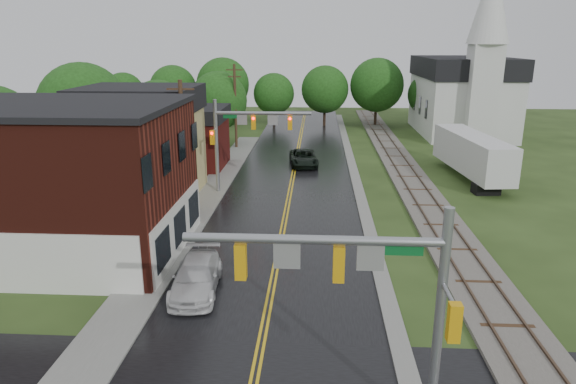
# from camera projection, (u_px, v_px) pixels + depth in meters

# --- Properties ---
(main_road) EXTENTS (10.00, 90.00, 0.02)m
(main_road) POSITION_uv_depth(u_px,v_px,m) (292.00, 183.00, 42.70)
(main_road) COLOR black
(main_road) RESTS_ON ground
(curb_right) EXTENTS (0.80, 70.00, 0.12)m
(curb_right) POSITION_uv_depth(u_px,v_px,m) (353.00, 169.00, 47.18)
(curb_right) COLOR gray
(curb_right) RESTS_ON ground
(sidewalk_left) EXTENTS (2.40, 50.00, 0.12)m
(sidewalk_left) POSITION_uv_depth(u_px,v_px,m) (205.00, 200.00, 38.26)
(sidewalk_left) COLOR gray
(sidewalk_left) RESTS_ON ground
(brick_building) EXTENTS (14.30, 10.30, 8.30)m
(brick_building) POSITION_uv_depth(u_px,v_px,m) (49.00, 180.00, 27.85)
(brick_building) COLOR #49170F
(brick_building) RESTS_ON ground
(yellow_house) EXTENTS (8.00, 7.00, 6.40)m
(yellow_house) POSITION_uv_depth(u_px,v_px,m) (143.00, 154.00, 38.57)
(yellow_house) COLOR tan
(yellow_house) RESTS_ON ground
(darkred_building) EXTENTS (7.00, 6.00, 4.40)m
(darkred_building) POSITION_uv_depth(u_px,v_px,m) (187.00, 144.00, 47.41)
(darkred_building) COLOR #3F0F0C
(darkred_building) RESTS_ON ground
(church) EXTENTS (10.40, 18.40, 20.00)m
(church) POSITION_uv_depth(u_px,v_px,m) (465.00, 88.00, 62.64)
(church) COLOR silver
(church) RESTS_ON ground
(railroad) EXTENTS (3.20, 80.00, 0.30)m
(railroad) POSITION_uv_depth(u_px,v_px,m) (404.00, 169.00, 46.90)
(railroad) COLOR #59544C
(railroad) RESTS_ON ground
(traffic_signal_near) EXTENTS (7.34, 0.30, 7.20)m
(traffic_signal_near) POSITION_uv_depth(u_px,v_px,m) (365.00, 282.00, 14.30)
(traffic_signal_near) COLOR gray
(traffic_signal_near) RESTS_ON ground
(traffic_signal_far) EXTENTS (7.34, 0.43, 7.20)m
(traffic_signal_far) POSITION_uv_depth(u_px,v_px,m) (244.00, 129.00, 38.60)
(traffic_signal_far) COLOR gray
(traffic_signal_far) RESTS_ON ground
(utility_pole_b) EXTENTS (1.80, 0.28, 9.00)m
(utility_pole_b) POSITION_uv_depth(u_px,v_px,m) (184.00, 145.00, 34.07)
(utility_pole_b) COLOR #382616
(utility_pole_b) RESTS_ON ground
(utility_pole_c) EXTENTS (1.80, 0.28, 9.00)m
(utility_pole_c) POSITION_uv_depth(u_px,v_px,m) (235.00, 105.00, 55.12)
(utility_pole_c) COLOR #382616
(utility_pole_c) RESTS_ON ground
(tree_left_b) EXTENTS (7.60, 7.60, 9.69)m
(tree_left_b) POSITION_uv_depth(u_px,v_px,m) (85.00, 110.00, 43.87)
(tree_left_b) COLOR black
(tree_left_b) RESTS_ON ground
(tree_left_c) EXTENTS (6.00, 6.00, 7.65)m
(tree_left_c) POSITION_uv_depth(u_px,v_px,m) (160.00, 111.00, 51.65)
(tree_left_c) COLOR black
(tree_left_c) RESTS_ON ground
(tree_left_e) EXTENTS (6.40, 6.40, 8.16)m
(tree_left_e) POSITION_uv_depth(u_px,v_px,m) (220.00, 102.00, 57.03)
(tree_left_e) COLOR black
(tree_left_e) RESTS_ON ground
(suv_dark) EXTENTS (3.02, 5.56, 1.48)m
(suv_dark) POSITION_uv_depth(u_px,v_px,m) (304.00, 158.00, 48.40)
(suv_dark) COLOR black
(suv_dark) RESTS_ON ground
(pickup_white) EXTENTS (2.45, 5.24, 1.48)m
(pickup_white) POSITION_uv_depth(u_px,v_px,m) (196.00, 277.00, 24.13)
(pickup_white) COLOR silver
(pickup_white) RESTS_ON ground
(semi_trailer) EXTENTS (3.87, 12.16, 3.79)m
(semi_trailer) POSITION_uv_depth(u_px,v_px,m) (472.00, 153.00, 43.28)
(semi_trailer) COLOR black
(semi_trailer) RESTS_ON ground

